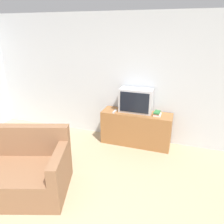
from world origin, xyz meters
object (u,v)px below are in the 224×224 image
tv_stand (136,128)px  television (136,100)px  remote_on_stand (115,111)px  book_stack (157,114)px

tv_stand → television: television is taller
television → remote_on_stand: (-0.40, -0.17, -0.23)m
tv_stand → television: bearing=121.8°
book_stack → remote_on_stand: size_ratio=1.12×
television → book_stack: (0.44, -0.07, -0.20)m
tv_stand → television: 0.59m
tv_stand → remote_on_stand: (-0.43, -0.11, 0.36)m
tv_stand → book_stack: 0.56m
television → remote_on_stand: television is taller
television → remote_on_stand: bearing=-157.1°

